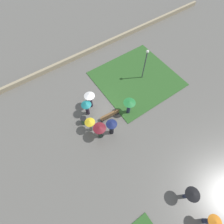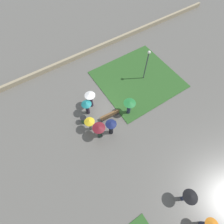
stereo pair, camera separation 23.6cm
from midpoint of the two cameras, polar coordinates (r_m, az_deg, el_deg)
name	(u,v)px [view 2 (the right image)]	position (r m, az deg, el deg)	size (l,w,h in m)	color
ground_plane	(103,111)	(17.68, -2.64, 0.19)	(90.00, 90.00, 0.00)	#66635E
lawn_patch_near	(138,79)	(20.34, 8.72, 10.54)	(8.52, 8.01, 0.06)	#2D5B26
parapet_wall	(67,61)	(22.38, -14.17, 15.90)	(45.00, 0.35, 0.57)	tan
park_bench	(110,115)	(16.90, -0.30, -1.02)	(1.99, 0.56, 0.90)	brown
lamp_post	(147,62)	(18.79, 11.73, 15.84)	(0.32, 0.32, 3.85)	#474C51
trash_bin	(84,120)	(16.90, -8.82, -2.53)	(0.59, 0.59, 0.88)	#335638
crowd_person_teal	(87,106)	(16.64, -7.83, 2.00)	(0.97, 0.97, 1.84)	#2D2333
crowd_person_navy	(111,126)	(15.38, 0.12, -4.64)	(0.98, 0.98, 2.03)	black
crowd_person_maroon	(99,130)	(15.33, -3.79, -5.80)	(1.13, 1.13, 1.89)	#1E3328
crowd_person_white	(90,98)	(17.04, -6.73, 4.66)	(1.03, 1.03, 1.99)	#2D2333
crowd_person_yellow	(90,123)	(15.65, -6.88, -3.48)	(0.93, 0.93, 1.80)	slate
crowd_person_green	(129,105)	(16.54, 6.08, 2.16)	(1.15, 1.15, 1.92)	#282D47
lone_walker_far_path	(189,197)	(15.00, 24.19, -24.05)	(1.07, 1.07, 1.84)	#282D47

